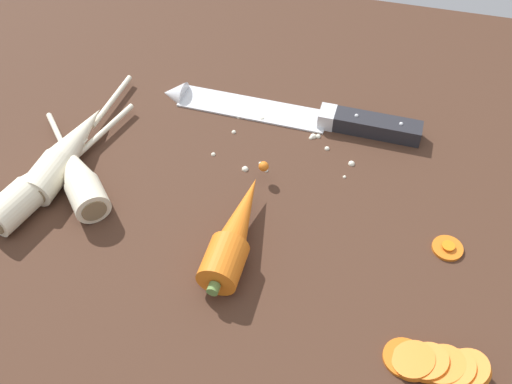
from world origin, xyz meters
The scene contains 9 objects.
ground_plane centered at (0.00, 0.00, -2.00)cm, with size 120.00×90.00×4.00cm, color #42281C.
chefs_knife centered at (-0.24, 13.31, 0.65)cm, with size 34.78×4.94×4.18cm.
whole_carrot centered at (-0.56, -8.53, 2.10)cm, with size 4.43×18.49×4.20cm.
parsnip_front centered at (-23.97, -6.50, 1.98)cm, with size 8.57×23.43×4.00cm.
parsnip_mid_left centered at (-20.57, -4.97, 1.98)cm, with size 14.77×15.64×4.00cm.
parsnip_mid_right centered at (-23.37, -1.40, 1.98)cm, with size 4.91×23.76×4.00cm.
carrot_slice_stack centered at (20.97, -17.76, 0.97)cm, with size 9.43×4.69×3.28cm.
carrot_slice_stray_near centered at (21.66, -3.51, 0.36)cm, with size 3.32×3.32×0.70cm.
mince_crumbs centered at (1.53, 7.93, 0.36)cm, with size 17.50×10.13×0.85cm.
Camera 1 is at (11.12, -44.95, 51.63)cm, focal length 41.42 mm.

